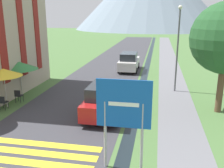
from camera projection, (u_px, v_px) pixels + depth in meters
ground_plane at (133, 72)px, 24.53m from camera, size 160.00×160.00×0.00m
road at (123, 55)px, 34.45m from camera, size 6.40×60.00×0.01m
footpath at (168, 57)px, 33.37m from camera, size 2.20×60.00×0.01m
drainage_channel at (150, 56)px, 33.79m from camera, size 0.60×60.00×0.00m
crosswalk_marking at (29, 157)px, 9.83m from camera, size 5.44×2.54×0.01m
road_sign at (124, 112)px, 8.52m from camera, size 1.90×0.11×3.36m
parked_car_near at (105, 100)px, 13.65m from camera, size 1.98×4.04×1.82m
parked_car_far at (129, 62)px, 24.84m from camera, size 1.84×4.38×1.82m
cafe_chair_far_left at (18, 95)px, 15.80m from camera, size 0.40×0.40×0.85m
cafe_chair_middle at (3, 102)px, 14.61m from camera, size 0.40×0.40×0.85m
cafe_umbrella_middle_yellow at (3, 72)px, 14.63m from camera, size 2.14×2.14×2.38m
cafe_umbrella_rear_green at (19, 66)px, 16.91m from camera, size 2.47×2.47×2.35m
streetlamp at (178, 43)px, 17.46m from camera, size 0.28×0.28×6.05m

